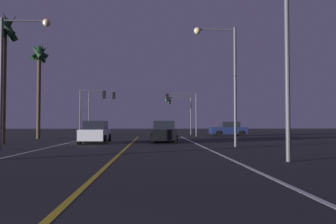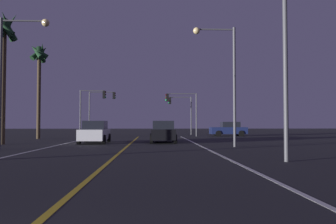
{
  "view_description": "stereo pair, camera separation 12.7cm",
  "coord_description": "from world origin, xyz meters",
  "px_view_note": "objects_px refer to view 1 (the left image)",
  "views": [
    {
      "loc": [
        1.61,
        -1.42,
        1.49
      ],
      "look_at": [
        3.29,
        35.51,
        2.75
      ],
      "focal_mm": 36.37,
      "sensor_mm": 36.0,
      "label": 1
    },
    {
      "loc": [
        1.74,
        -1.42,
        1.49
      ],
      "look_at": [
        3.29,
        35.51,
        2.75
      ],
      "focal_mm": 36.37,
      "sensor_mm": 36.0,
      "label": 2
    }
  ],
  "objects_px": {
    "street_lamp_left_mid": "(14,64)",
    "street_lamp_right_far": "(225,70)",
    "palm_tree_left_far": "(39,62)",
    "street_lamp_right_near": "(272,34)",
    "car_crossing_side": "(229,129)",
    "palm_tree_left_mid": "(4,39)",
    "traffic_light_near_right": "(181,104)",
    "traffic_light_far_left": "(102,103)",
    "car_oncoming": "(95,132)",
    "car_ahead_far": "(163,132)",
    "traffic_light_far_right": "(180,106)",
    "traffic_light_near_left": "(93,102)"
  },
  "relations": [
    {
      "from": "street_lamp_left_mid",
      "to": "street_lamp_right_far",
      "type": "relative_size",
      "value": 0.97
    },
    {
      "from": "palm_tree_left_far",
      "to": "street_lamp_right_near",
      "type": "bearing_deg",
      "value": -52.35
    },
    {
      "from": "car_crossing_side",
      "to": "palm_tree_left_mid",
      "type": "distance_m",
      "value": 26.08
    },
    {
      "from": "traffic_light_near_right",
      "to": "traffic_light_far_left",
      "type": "bearing_deg",
      "value": -28.82
    },
    {
      "from": "street_lamp_left_mid",
      "to": "street_lamp_right_far",
      "type": "distance_m",
      "value": 12.67
    },
    {
      "from": "car_oncoming",
      "to": "street_lamp_left_mid",
      "type": "height_order",
      "value": "street_lamp_left_mid"
    },
    {
      "from": "palm_tree_left_mid",
      "to": "palm_tree_left_far",
      "type": "bearing_deg",
      "value": 92.89
    },
    {
      "from": "car_crossing_side",
      "to": "car_ahead_far",
      "type": "bearing_deg",
      "value": 58.79
    },
    {
      "from": "palm_tree_left_far",
      "to": "traffic_light_far_right",
      "type": "bearing_deg",
      "value": 37.71
    },
    {
      "from": "car_ahead_far",
      "to": "street_lamp_right_near",
      "type": "bearing_deg",
      "value": -164.12
    },
    {
      "from": "traffic_light_near_left",
      "to": "palm_tree_left_far",
      "type": "distance_m",
      "value": 8.05
    },
    {
      "from": "car_ahead_far",
      "to": "traffic_light_near_right",
      "type": "distance_m",
      "value": 13.34
    },
    {
      "from": "traffic_light_far_right",
      "to": "traffic_light_near_right",
      "type": "bearing_deg",
      "value": 86.93
    },
    {
      "from": "traffic_light_near_left",
      "to": "street_lamp_right_far",
      "type": "xyz_separation_m",
      "value": [
        11.56,
        -17.92,
        0.99
      ]
    },
    {
      "from": "car_oncoming",
      "to": "street_lamp_right_far",
      "type": "xyz_separation_m",
      "value": [
        9.0,
        -4.52,
        4.14
      ]
    },
    {
      "from": "car_oncoming",
      "to": "street_lamp_left_mid",
      "type": "xyz_separation_m",
      "value": [
        -3.49,
        -6.63,
        4.02
      ]
    },
    {
      "from": "traffic_light_far_left",
      "to": "street_lamp_right_far",
      "type": "relative_size",
      "value": 0.74
    },
    {
      "from": "car_crossing_side",
      "to": "car_oncoming",
      "type": "xyz_separation_m",
      "value": [
        -13.44,
        -14.24,
        0.0
      ]
    },
    {
      "from": "car_crossing_side",
      "to": "car_oncoming",
      "type": "height_order",
      "value": "same"
    },
    {
      "from": "traffic_light_near_left",
      "to": "car_crossing_side",
      "type": "bearing_deg",
      "value": 2.97
    },
    {
      "from": "traffic_light_far_left",
      "to": "palm_tree_left_far",
      "type": "relative_size",
      "value": 0.6
    },
    {
      "from": "traffic_light_near_left",
      "to": "palm_tree_left_mid",
      "type": "relative_size",
      "value": 0.56
    },
    {
      "from": "car_oncoming",
      "to": "street_lamp_right_far",
      "type": "height_order",
      "value": "street_lamp_right_far"
    },
    {
      "from": "traffic_light_far_right",
      "to": "palm_tree_left_far",
      "type": "relative_size",
      "value": 0.53
    },
    {
      "from": "traffic_light_far_right",
      "to": "street_lamp_right_near",
      "type": "bearing_deg",
      "value": 92.05
    },
    {
      "from": "traffic_light_far_left",
      "to": "palm_tree_left_far",
      "type": "xyz_separation_m",
      "value": [
        -4.41,
        -11.36,
        3.32
      ]
    },
    {
      "from": "traffic_light_far_left",
      "to": "traffic_light_near_left",
      "type": "bearing_deg",
      "value": -92.19
    },
    {
      "from": "traffic_light_far_left",
      "to": "street_lamp_right_near",
      "type": "bearing_deg",
      "value": -70.28
    },
    {
      "from": "palm_tree_left_mid",
      "to": "car_crossing_side",
      "type": "bearing_deg",
      "value": 38.34
    },
    {
      "from": "car_crossing_side",
      "to": "street_lamp_right_near",
      "type": "height_order",
      "value": "street_lamp_right_near"
    },
    {
      "from": "traffic_light_near_right",
      "to": "traffic_light_far_left",
      "type": "height_order",
      "value": "traffic_light_far_left"
    },
    {
      "from": "traffic_light_near_left",
      "to": "palm_tree_left_mid",
      "type": "xyz_separation_m",
      "value": [
        -3.75,
        -14.79,
        3.63
      ]
    },
    {
      "from": "car_oncoming",
      "to": "palm_tree_left_far",
      "type": "height_order",
      "value": "palm_tree_left_far"
    },
    {
      "from": "car_oncoming",
      "to": "traffic_light_near_left",
      "type": "xyz_separation_m",
      "value": [
        -2.56,
        13.4,
        3.15
      ]
    },
    {
      "from": "car_crossing_side",
      "to": "traffic_light_near_left",
      "type": "xyz_separation_m",
      "value": [
        -16.0,
        -0.83,
        3.15
      ]
    },
    {
      "from": "traffic_light_far_right",
      "to": "palm_tree_left_mid",
      "type": "bearing_deg",
      "value": 54.92
    },
    {
      "from": "street_lamp_right_near",
      "to": "street_lamp_left_mid",
      "type": "relative_size",
      "value": 1.05
    },
    {
      "from": "street_lamp_right_far",
      "to": "palm_tree_left_mid",
      "type": "height_order",
      "value": "palm_tree_left_mid"
    },
    {
      "from": "traffic_light_near_left",
      "to": "traffic_light_far_left",
      "type": "height_order",
      "value": "traffic_light_far_left"
    },
    {
      "from": "car_oncoming",
      "to": "street_lamp_right_far",
      "type": "relative_size",
      "value": 0.56
    },
    {
      "from": "street_lamp_right_near",
      "to": "street_lamp_left_mid",
      "type": "height_order",
      "value": "street_lamp_right_near"
    },
    {
      "from": "traffic_light_near_right",
      "to": "traffic_light_near_left",
      "type": "xyz_separation_m",
      "value": [
        -10.21,
        0.0,
        0.18
      ]
    },
    {
      "from": "traffic_light_far_right",
      "to": "car_oncoming",
      "type": "bearing_deg",
      "value": 67.21
    },
    {
      "from": "car_crossing_side",
      "to": "traffic_light_far_left",
      "type": "height_order",
      "value": "traffic_light_far_left"
    },
    {
      "from": "traffic_light_near_right",
      "to": "traffic_light_near_left",
      "type": "height_order",
      "value": "traffic_light_near_left"
    },
    {
      "from": "traffic_light_far_left",
      "to": "palm_tree_left_mid",
      "type": "distance_m",
      "value": 20.95
    },
    {
      "from": "car_ahead_far",
      "to": "traffic_light_far_right",
      "type": "relative_size",
      "value": 0.85
    },
    {
      "from": "car_crossing_side",
      "to": "street_lamp_right_far",
      "type": "distance_m",
      "value": 19.71
    },
    {
      "from": "car_ahead_far",
      "to": "traffic_light_far_left",
      "type": "bearing_deg",
      "value": 22.46
    },
    {
      "from": "traffic_light_far_right",
      "to": "traffic_light_far_left",
      "type": "height_order",
      "value": "traffic_light_far_left"
    }
  ]
}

